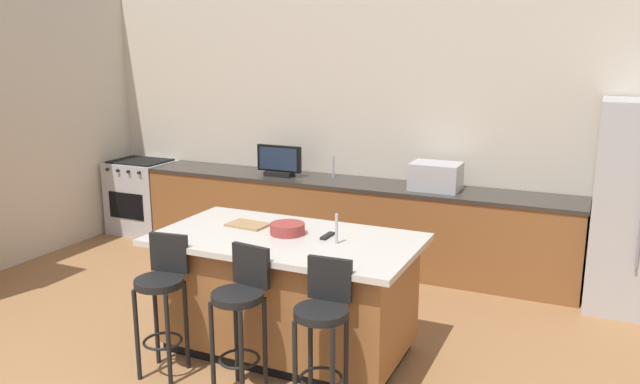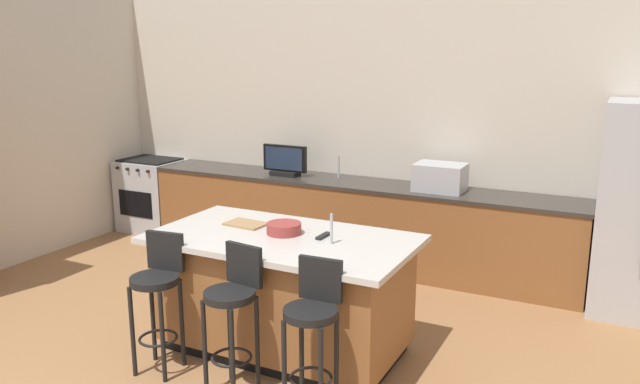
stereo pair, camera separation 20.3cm
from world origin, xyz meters
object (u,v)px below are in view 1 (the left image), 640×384
(range_oven, at_px, (143,196))
(microwave, at_px, (436,176))
(bar_stool_center, at_px, (241,308))
(fruit_bowl, at_px, (287,229))
(bar_stool_left, at_px, (162,293))
(tv_remote, at_px, (327,236))
(cutting_board, at_px, (248,225))
(kitchen_island, at_px, (287,293))
(tv_monitor, at_px, (279,162))
(bar_stool_right, at_px, (323,324))

(range_oven, bearing_deg, microwave, 0.02)
(microwave, relative_size, bar_stool_center, 0.48)
(microwave, distance_m, fruit_bowl, 2.08)
(bar_stool_left, bearing_deg, tv_remote, 32.87)
(microwave, relative_size, cutting_board, 1.53)
(kitchen_island, height_order, microwave, microwave)
(fruit_bowl, xyz_separation_m, tv_remote, (0.30, 0.05, -0.03))
(tv_remote, bearing_deg, bar_stool_center, -108.50)
(tv_monitor, bearing_deg, kitchen_island, -60.56)
(bar_stool_center, bearing_deg, kitchen_island, 98.06)
(tv_monitor, bearing_deg, cutting_board, -68.85)
(bar_stool_center, distance_m, cutting_board, 0.94)
(range_oven, distance_m, bar_stool_right, 4.58)
(tv_monitor, bearing_deg, bar_stool_left, -79.45)
(kitchen_island, xyz_separation_m, bar_stool_left, (-0.63, -0.66, 0.14))
(bar_stool_left, height_order, bar_stool_center, bar_stool_center)
(kitchen_island, distance_m, bar_stool_right, 0.89)
(kitchen_island, height_order, cutting_board, cutting_board)
(range_oven, height_order, tv_remote, tv_remote)
(kitchen_island, relative_size, range_oven, 2.14)
(kitchen_island, relative_size, bar_stool_left, 1.96)
(tv_monitor, height_order, tv_remote, tv_monitor)
(microwave, height_order, bar_stool_right, microwave)
(kitchen_island, height_order, tv_remote, tv_remote)
(cutting_board, bearing_deg, tv_remote, -1.17)
(tv_monitor, bearing_deg, tv_remote, -53.20)
(range_oven, bearing_deg, bar_stool_right, -36.22)
(microwave, xyz_separation_m, bar_stool_right, (-0.00, -2.70, -0.43))
(microwave, distance_m, bar_stool_right, 2.74)
(microwave, relative_size, fruit_bowl, 1.84)
(bar_stool_left, bearing_deg, tv_monitor, 93.40)
(bar_stool_left, height_order, bar_stool_right, same)
(tv_monitor, relative_size, cutting_board, 1.66)
(fruit_bowl, distance_m, tv_remote, 0.31)
(range_oven, bearing_deg, cutting_board, -35.54)
(kitchen_island, xyz_separation_m, tv_remote, (0.28, 0.11, 0.45))
(kitchen_island, bearing_deg, bar_stool_left, -134.10)
(fruit_bowl, bearing_deg, range_oven, 147.11)
(bar_stool_right, bearing_deg, bar_stool_left, 177.47)
(range_oven, relative_size, tv_remote, 5.36)
(bar_stool_center, xyz_separation_m, bar_stool_right, (0.59, 0.01, -0.00))
(kitchen_island, distance_m, bar_stool_left, 0.92)
(range_oven, bearing_deg, tv_monitor, -1.47)
(bar_stool_right, bearing_deg, tv_remote, 109.26)
(bar_stool_right, height_order, fruit_bowl, bar_stool_right)
(bar_stool_left, relative_size, bar_stool_center, 0.99)
(tv_remote, relative_size, cutting_board, 0.54)
(bar_stool_left, xyz_separation_m, tv_remote, (0.92, 0.77, 0.32))
(microwave, bearing_deg, bar_stool_left, -114.40)
(bar_stool_left, xyz_separation_m, cutting_board, (0.23, 0.78, 0.32))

